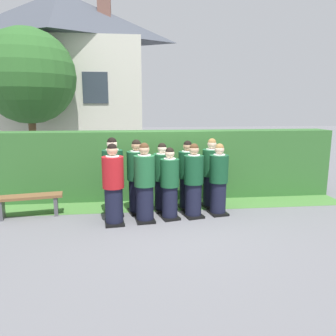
{
  "coord_description": "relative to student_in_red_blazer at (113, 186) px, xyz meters",
  "views": [
    {
      "loc": [
        -0.76,
        -6.61,
        2.39
      ],
      "look_at": [
        0.0,
        0.3,
        1.05
      ],
      "focal_mm": 34.75,
      "sensor_mm": 36.0,
      "label": 1
    }
  ],
  "objects": [
    {
      "name": "student_rear_row_1",
      "position": [
        0.48,
        0.66,
        0.0
      ],
      "size": [
        0.48,
        0.55,
        1.66
      ],
      "color": "black",
      "rests_on": "ground"
    },
    {
      "name": "student_front_row_4",
      "position": [
        2.27,
        0.37,
        -0.04
      ],
      "size": [
        0.43,
        0.53,
        1.59
      ],
      "color": "black",
      "rests_on": "ground"
    },
    {
      "name": "oak_tree_left",
      "position": [
        -2.88,
        4.81,
        2.51
      ],
      "size": [
        3.02,
        3.02,
        4.82
      ],
      "color": "brown",
      "rests_on": "ground"
    },
    {
      "name": "student_rear_row_0",
      "position": [
        -0.04,
        0.59,
        0.03
      ],
      "size": [
        0.45,
        0.56,
        1.72
      ],
      "color": "black",
      "rests_on": "ground"
    },
    {
      "name": "student_rear_row_4",
      "position": [
        2.24,
        0.94,
        -0.01
      ],
      "size": [
        0.46,
        0.53,
        1.64
      ],
      "color": "black",
      "rests_on": "ground"
    },
    {
      "name": "student_rear_row_2",
      "position": [
        1.06,
        0.74,
        -0.04
      ],
      "size": [
        0.44,
        0.53,
        1.57
      ],
      "color": "black",
      "rests_on": "ground"
    },
    {
      "name": "wooden_bench",
      "position": [
        -1.86,
        0.64,
        -0.44
      ],
      "size": [
        1.44,
        0.6,
        0.48
      ],
      "color": "brown",
      "rests_on": "ground"
    },
    {
      "name": "ground_plane",
      "position": [
        1.16,
        0.18,
        -0.79
      ],
      "size": [
        60.0,
        60.0,
        0.0
      ],
      "primitive_type": "plane",
      "color": "slate"
    },
    {
      "name": "student_rear_row_3",
      "position": [
        1.65,
        0.85,
        -0.03
      ],
      "size": [
        0.44,
        0.51,
        1.6
      ],
      "color": "black",
      "rests_on": "ground"
    },
    {
      "name": "student_front_row_1",
      "position": [
        0.63,
        0.1,
        -0.0
      ],
      "size": [
        0.43,
        0.51,
        1.65
      ],
      "color": "black",
      "rests_on": "ground"
    },
    {
      "name": "student_front_row_2",
      "position": [
        1.17,
        0.21,
        -0.06
      ],
      "size": [
        0.45,
        0.53,
        1.54
      ],
      "color": "black",
      "rests_on": "ground"
    },
    {
      "name": "student_front_row_3",
      "position": [
        1.69,
        0.27,
        -0.03
      ],
      "size": [
        0.46,
        0.53,
        1.61
      ],
      "color": "black",
      "rests_on": "ground"
    },
    {
      "name": "school_building_main",
      "position": [
        -2.23,
        7.28,
        2.63
      ],
      "size": [
        6.4,
        3.23,
        6.67
      ],
      "color": "beige",
      "rests_on": "ground"
    },
    {
      "name": "hedge",
      "position": [
        1.16,
        1.92,
        0.08
      ],
      "size": [
        8.9,
        0.7,
        1.75
      ],
      "color": "#33662D",
      "rests_on": "ground"
    },
    {
      "name": "student_in_red_blazer",
      "position": [
        0.0,
        0.0,
        0.0
      ],
      "size": [
        0.44,
        0.52,
        1.66
      ],
      "color": "black",
      "rests_on": "ground"
    },
    {
      "name": "lawn_strip",
      "position": [
        1.16,
        1.12,
        -0.79
      ],
      "size": [
        8.9,
        0.9,
        0.01
      ],
      "primitive_type": "cube",
      "color": "#477A38",
      "rests_on": "ground"
    }
  ]
}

